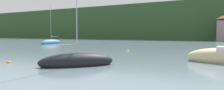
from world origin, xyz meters
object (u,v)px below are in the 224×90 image
object	(u,v)px
shore_building_west	(222,29)
mooring_buoy_mid	(9,63)
mooring_buoy_near	(128,51)
sailboat_mid_10	(77,62)
sailboat_far_11	(51,42)

from	to	relation	value
shore_building_west	mooring_buoy_mid	bearing A→B (deg)	-105.46
mooring_buoy_near	mooring_buoy_mid	world-z (taller)	mooring_buoy_mid
sailboat_mid_10	mooring_buoy_mid	world-z (taller)	sailboat_mid_10
mooring_buoy_mid	sailboat_mid_10	bearing A→B (deg)	13.81
sailboat_mid_10	mooring_buoy_near	distance (m)	16.82
sailboat_far_11	mooring_buoy_mid	xyz separation A→B (m)	(24.47, -30.98, -0.42)
shore_building_west	mooring_buoy_mid	distance (m)	78.56
sailboat_mid_10	mooring_buoy_mid	bearing A→B (deg)	147.48
sailboat_far_11	mooring_buoy_mid	world-z (taller)	sailboat_far_11
sailboat_mid_10	shore_building_west	bearing A→B (deg)	33.14
shore_building_west	sailboat_mid_10	distance (m)	75.20
shore_building_west	mooring_buoy_mid	size ratio (longest dim) A/B	22.72
mooring_buoy_near	mooring_buoy_mid	distance (m)	19.20
sailboat_mid_10	sailboat_far_11	xyz separation A→B (m)	(-31.64, 29.21, 0.03)
mooring_buoy_near	shore_building_west	bearing A→B (deg)	74.69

